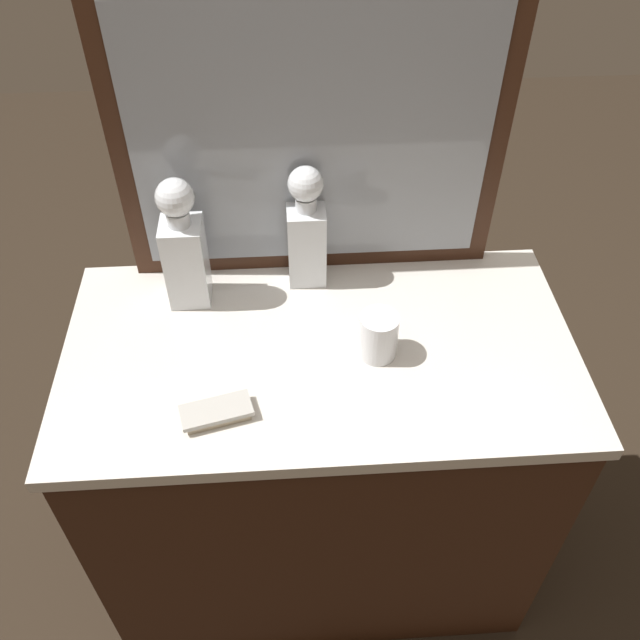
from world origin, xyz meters
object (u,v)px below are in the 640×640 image
silver_brush_left (217,413)px  crystal_tumbler_far_right (378,337)px  crystal_decanter_far_left (306,237)px  crystal_decanter_rear (185,254)px

silver_brush_left → crystal_tumbler_far_right: bearing=24.0°
crystal_tumbler_far_right → silver_brush_left: 0.35m
crystal_decanter_far_left → crystal_decanter_rear: (-0.26, -0.05, 0.01)m
crystal_decanter_far_left → crystal_decanter_rear: crystal_decanter_rear is taller
crystal_decanter_rear → silver_brush_left: size_ratio=2.12×
crystal_decanter_far_left → silver_brush_left: crystal_decanter_far_left is taller
crystal_decanter_far_left → silver_brush_left: size_ratio=2.01×
crystal_decanter_rear → crystal_tumbler_far_right: 0.44m
crystal_tumbler_far_right → silver_brush_left: (-0.32, -0.14, -0.03)m
crystal_decanter_rear → silver_brush_left: crystal_decanter_rear is taller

